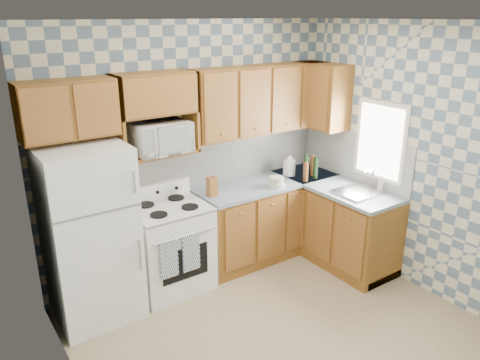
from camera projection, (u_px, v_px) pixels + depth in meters
name	position (u px, v px, depth m)	size (l,w,h in m)	color
floor	(282.00, 332.00, 4.27)	(3.40, 3.40, 0.00)	#827355
back_wall	(192.00, 151.00, 5.06)	(3.40, 0.02, 2.70)	slate
right_wall	(416.00, 160.00, 4.73)	(0.02, 3.20, 2.70)	slate
backsplash_back	(223.00, 158.00, 5.31)	(2.60, 0.01, 0.56)	silver
backsplash_right	(354.00, 156.00, 5.39)	(0.01, 1.60, 0.56)	silver
refrigerator	(90.00, 235.00, 4.27)	(0.75, 0.70, 1.68)	white
stove_body	(170.00, 248.00, 4.85)	(0.76, 0.65, 0.90)	white
cooktop	(168.00, 208.00, 4.70)	(0.76, 0.65, 0.03)	silver
backguard	(156.00, 191.00, 4.88)	(0.76, 0.08, 0.17)	white
dish_towel_left	(169.00, 259.00, 4.46)	(0.18, 0.03, 0.39)	navy
dish_towel_right	(191.00, 252.00, 4.59)	(0.18, 0.03, 0.39)	navy
base_cabinets_back	(267.00, 219.00, 5.57)	(1.75, 0.60, 0.88)	brown
base_cabinets_right	(332.00, 222.00, 5.49)	(0.60, 1.60, 0.88)	brown
countertop_back	(268.00, 183.00, 5.41)	(1.77, 0.63, 0.04)	gray
countertop_right	(334.00, 185.00, 5.34)	(0.63, 1.60, 0.04)	gray
upper_cabinets_back	(262.00, 99.00, 5.20)	(1.75, 0.33, 0.74)	brown
upper_cabinets_fridge	(67.00, 109.00, 4.03)	(0.82, 0.33, 0.50)	brown
upper_cabinets_right	(320.00, 95.00, 5.44)	(0.33, 0.70, 0.74)	brown
microwave_shelf	(158.00, 154.00, 4.65)	(0.80, 0.33, 0.03)	brown
microwave	(161.00, 138.00, 4.56)	(0.55, 0.37, 0.30)	white
sink	(358.00, 192.00, 5.06)	(0.48, 0.40, 0.03)	#B7B7BC
window	(380.00, 141.00, 5.04)	(0.02, 0.66, 0.86)	white
bottle_0	(306.00, 167.00, 5.46)	(0.06, 0.06, 0.27)	black
bottle_1	(315.00, 168.00, 5.47)	(0.06, 0.06, 0.25)	black
bottle_2	(313.00, 166.00, 5.58)	(0.06, 0.06, 0.23)	brown
bottle_3	(306.00, 172.00, 5.37)	(0.06, 0.06, 0.22)	brown
knife_block	(212.00, 187.00, 4.94)	(0.09, 0.09, 0.21)	brown
electric_kettle	(289.00, 168.00, 5.59)	(0.15, 0.15, 0.18)	white
food_containers	(276.00, 182.00, 5.20)	(0.18, 0.18, 0.12)	beige
soap_bottle	(381.00, 184.00, 5.06)	(0.06, 0.06, 0.17)	beige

